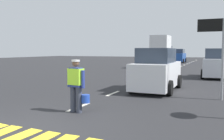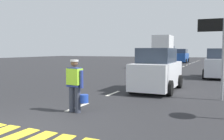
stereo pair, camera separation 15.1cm
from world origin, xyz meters
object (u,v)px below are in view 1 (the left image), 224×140
(road_worker, at_px, (77,83))
(car_outgoing_ahead, at_px, (157,71))
(car_oncoming_third, at_px, (178,56))
(lane_direction_sign, at_px, (217,39))
(car_parked_far, at_px, (217,64))
(delivery_truck, at_px, (162,54))

(road_worker, xyz_separation_m, car_outgoing_ahead, (1.28, 5.31, 0.03))
(car_outgoing_ahead, xyz_separation_m, car_oncoming_third, (-3.38, 28.80, 0.06))
(road_worker, height_order, lane_direction_sign, lane_direction_sign)
(road_worker, relative_size, car_parked_far, 0.43)
(delivery_truck, bearing_deg, car_parked_far, -55.16)
(car_outgoing_ahead, distance_m, car_parked_far, 7.66)
(car_parked_far, bearing_deg, road_worker, -107.18)
(road_worker, distance_m, car_outgoing_ahead, 5.46)
(car_outgoing_ahead, bearing_deg, road_worker, -103.50)
(delivery_truck, xyz_separation_m, car_parked_far, (5.75, -8.26, -0.64))
(delivery_truck, relative_size, car_outgoing_ahead, 1.13)
(car_outgoing_ahead, relative_size, car_oncoming_third, 0.95)
(car_parked_far, bearing_deg, lane_direction_sign, -89.39)
(lane_direction_sign, height_order, car_oncoming_third, lane_direction_sign)
(car_parked_far, bearing_deg, car_outgoing_ahead, -109.81)
(lane_direction_sign, xyz_separation_m, car_outgoing_ahead, (-2.69, 1.30, -1.45))
(road_worker, height_order, car_parked_far, car_parked_far)
(delivery_truck, xyz_separation_m, car_oncoming_third, (-0.23, 13.33, -0.59))
(delivery_truck, bearing_deg, lane_direction_sign, -70.81)
(car_outgoing_ahead, bearing_deg, car_oncoming_third, 96.69)
(delivery_truck, bearing_deg, car_oncoming_third, 90.98)
(lane_direction_sign, height_order, delivery_truck, delivery_truck)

